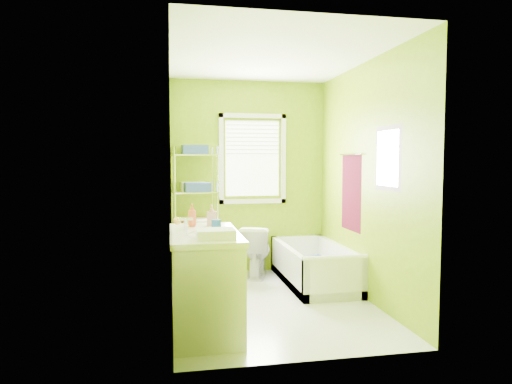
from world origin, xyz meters
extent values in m
plane|color=silver|center=(0.00, 0.00, 0.00)|extent=(2.90, 2.90, 0.00)
cube|color=#6C8C06|center=(0.00, 1.45, 1.30)|extent=(2.10, 0.04, 2.60)
cube|color=#6C8C06|center=(0.00, -1.45, 1.30)|extent=(2.10, 0.04, 2.60)
cube|color=#6C8C06|center=(-1.05, 0.00, 1.30)|extent=(0.04, 2.90, 2.60)
cube|color=#6C8C06|center=(1.05, 0.00, 1.30)|extent=(0.04, 2.90, 2.60)
cube|color=white|center=(0.00, 0.00, 2.60)|extent=(2.10, 2.90, 0.04)
cube|color=white|center=(0.05, 1.44, 1.55)|extent=(0.74, 0.01, 1.01)
cube|color=white|center=(0.05, 1.42, 0.97)|extent=(0.92, 0.05, 0.06)
cube|color=white|center=(0.05, 1.42, 2.13)|extent=(0.92, 0.05, 0.06)
cube|color=white|center=(-0.38, 1.42, 1.55)|extent=(0.06, 0.05, 1.22)
cube|color=white|center=(0.48, 1.42, 1.55)|extent=(0.06, 0.05, 1.22)
cube|color=white|center=(0.05, 1.42, 1.84)|extent=(0.72, 0.02, 0.50)
cube|color=white|center=(-1.04, -1.00, 1.00)|extent=(0.02, 0.80, 2.00)
sphere|color=gold|center=(-1.00, -0.67, 1.00)|extent=(0.07, 0.07, 0.07)
cube|color=#49081B|center=(1.04, 0.35, 1.15)|extent=(0.02, 0.58, 0.90)
cylinder|color=silver|center=(1.02, 0.35, 1.60)|extent=(0.02, 0.62, 0.02)
cube|color=#CC5972|center=(1.04, -0.55, 1.55)|extent=(0.02, 0.54, 0.64)
cube|color=white|center=(1.03, -0.55, 1.55)|extent=(0.01, 0.44, 0.54)
cube|color=white|center=(0.68, 0.66, 0.05)|extent=(0.73, 1.57, 0.10)
cube|color=white|center=(0.35, 0.66, 0.24)|extent=(0.07, 1.57, 0.47)
cube|color=white|center=(1.01, 0.66, 0.24)|extent=(0.07, 1.57, 0.47)
cube|color=white|center=(0.68, -0.08, 0.24)|extent=(0.73, 0.07, 0.47)
cube|color=white|center=(0.68, 1.41, 0.24)|extent=(0.73, 0.07, 0.47)
cylinder|color=white|center=(0.68, -0.08, 0.47)|extent=(0.73, 0.07, 0.07)
cylinder|color=#143BC3|center=(0.68, 0.45, 0.14)|extent=(0.36, 0.36, 0.06)
cylinder|color=#F0AB19|center=(0.68, 0.45, 0.19)|extent=(0.33, 0.33, 0.05)
cube|color=#143BC3|center=(0.63, 0.57, 0.25)|extent=(0.25, 0.13, 0.23)
imported|color=white|center=(0.04, 1.14, 0.34)|extent=(0.57, 0.75, 0.68)
cube|color=silver|center=(-0.76, -0.63, 0.42)|extent=(0.58, 1.16, 0.84)
cube|color=silver|center=(-0.76, -0.63, 0.87)|extent=(0.61, 1.19, 0.05)
ellipsoid|color=white|center=(-0.74, -0.79, 0.86)|extent=(0.40, 0.52, 0.14)
cylinder|color=silver|center=(-0.93, -0.79, 0.96)|extent=(0.03, 0.03, 0.16)
cylinder|color=silver|center=(-0.93, -0.79, 1.03)|extent=(0.12, 0.02, 0.02)
imported|color=#F15A47|center=(-0.85, -0.27, 1.00)|extent=(0.09, 0.09, 0.22)
imported|color=#CD84A6|center=(-0.66, -0.25, 0.99)|extent=(0.10, 0.10, 0.21)
cylinder|color=#18459C|center=(-0.65, -0.57, 0.94)|extent=(0.09, 0.09, 0.10)
cube|color=white|center=(-0.70, -1.00, 0.93)|extent=(0.31, 0.24, 0.08)
cylinder|color=silver|center=(-1.00, 1.06, 0.85)|extent=(0.02, 0.02, 1.70)
cylinder|color=silver|center=(-1.04, 1.39, 0.85)|extent=(0.02, 0.02, 1.70)
cylinder|color=silver|center=(-0.46, 1.12, 0.85)|extent=(0.02, 0.02, 1.70)
cylinder|color=silver|center=(-0.49, 1.45, 0.85)|extent=(0.02, 0.02, 1.70)
cube|color=silver|center=(-0.75, 1.25, 0.16)|extent=(0.60, 0.41, 0.02)
cube|color=silver|center=(-0.75, 1.25, 0.64)|extent=(0.60, 0.41, 0.02)
cube|color=silver|center=(-0.75, 1.25, 1.12)|extent=(0.60, 0.41, 0.02)
cube|color=silver|center=(-0.75, 1.25, 1.60)|extent=(0.60, 0.41, 0.02)
cube|color=#2D45A3|center=(-0.75, 1.15, 1.66)|extent=(0.34, 0.25, 0.12)
cube|color=white|center=(-0.75, 1.38, 1.66)|extent=(0.34, 0.25, 0.12)
cube|color=#2D45A3|center=(-0.72, 1.15, 1.19)|extent=(0.34, 0.25, 0.12)
cube|color=white|center=(-0.76, 1.38, 1.19)|extent=(0.34, 0.25, 0.12)
cube|color=white|center=(-0.72, 1.17, 0.71)|extent=(0.34, 0.25, 0.12)
cube|color=pink|center=(-0.75, 1.39, 0.71)|extent=(0.34, 0.25, 0.12)
cube|color=pink|center=(-0.47, 1.29, 0.38)|extent=(0.06, 0.30, 0.53)
camera|label=1|loc=(-1.06, -4.69, 1.53)|focal=32.00mm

